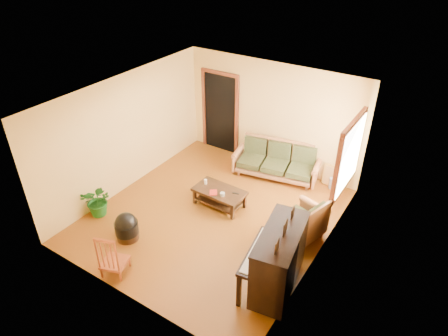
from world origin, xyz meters
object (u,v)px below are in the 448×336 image
Objects in this scene: coffee_table at (219,198)px; ceramic_crock at (334,183)px; sofa at (276,161)px; armchair at (300,218)px; piano at (279,262)px; potted_plant at (98,201)px; footstool at (127,229)px; red_chair at (113,253)px.

ceramic_crock is (1.83, 1.96, -0.07)m from coffee_table.
sofa is 2.18× the size of armchair.
ceramic_crock is at bearing 84.43° from piano.
ceramic_crock is 0.38× the size of potted_plant.
sofa is at bearing 68.20° from footstool.
sofa is 1.45× the size of piano.
red_chair is at bearing -100.27° from coffee_table.
sofa is 1.40m from ceramic_crock.
potted_plant reaches higher than ceramic_crock.
sofa is 2.85× the size of potted_plant.
piano is 3.98m from potted_plant.
ceramic_crock is at bearing 1.25° from sofa.
footstool is (-2.75, -1.82, -0.24)m from armchair.
sofa reaches higher than coffee_table.
armchair is 2.00m from ceramic_crock.
potted_plant is at bearing 126.73° from red_chair.
red_chair reaches higher than potted_plant.
armchair is 3.46× the size of ceramic_crock.
piano reaches higher than ceramic_crock.
armchair reaches higher than coffee_table.
footstool is (-2.96, -0.45, -0.39)m from piano.
red_chair is at bearing -59.10° from footstool.
piano is at bearing -86.21° from ceramic_crock.
footstool is at bearing -12.80° from potted_plant.
sofa is 4.40× the size of footstool.
red_chair is (-0.96, -4.25, 0.02)m from sofa.
armchair is at bearing 28.66° from red_chair.
armchair is at bearing 33.49° from footstool.
red_chair is 5.09m from ceramic_crock.
piano is at bearing 5.93° from red_chair.
piano is (1.56, -3.06, 0.18)m from sofa.
sofa is 7.53× the size of ceramic_crock.
piano is 2.79m from red_chair.
sofa is 4.35m from red_chair.
red_chair is at bearing -33.88° from potted_plant.
potted_plant is (-1.00, 0.23, 0.13)m from footstool.
sofa is 1.82× the size of coffee_table.
coffee_table is 1.23× the size of red_chair.
footstool is at bearing -122.58° from sofa.
footstool is 1.71× the size of ceramic_crock.
piano is 3.38m from ceramic_crock.
coffee_table is 0.80× the size of piano.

